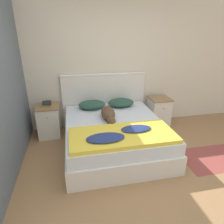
{
  "coord_description": "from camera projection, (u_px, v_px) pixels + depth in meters",
  "views": [
    {
      "loc": [
        -0.75,
        -1.97,
        1.98
      ],
      "look_at": [
        -0.06,
        1.27,
        0.62
      ],
      "focal_mm": 32.0,
      "sensor_mm": 36.0,
      "label": 1
    }
  ],
  "objects": [
    {
      "name": "wall_side_left",
      "position": [
        6.0,
        84.0,
        2.83
      ],
      "size": [
        0.06,
        3.1,
        2.55
      ],
      "color": "slate",
      "rests_on": "ground_plane"
    },
    {
      "name": "quilt",
      "position": [
        122.0,
        135.0,
        2.92
      ],
      "size": [
        1.55,
        0.72,
        0.11
      ],
      "color": "yellow",
      "rests_on": "bed"
    },
    {
      "name": "dog",
      "position": [
        108.0,
        114.0,
        3.51
      ],
      "size": [
        0.24,
        0.7,
        0.2
      ],
      "color": "brown",
      "rests_on": "bed"
    },
    {
      "name": "nightstand_left",
      "position": [
        49.0,
        121.0,
        3.95
      ],
      "size": [
        0.43,
        0.46,
        0.64
      ],
      "color": "silver",
      "rests_on": "ground_plane"
    },
    {
      "name": "wall_back",
      "position": [
        106.0,
        67.0,
        4.12
      ],
      "size": [
        9.0,
        0.06,
        2.55
      ],
      "color": "beige",
      "rests_on": "ground_plane"
    },
    {
      "name": "ground_plane",
      "position": [
        136.0,
        189.0,
        2.68
      ],
      "size": [
        16.0,
        16.0,
        0.0
      ],
      "primitive_type": "plane",
      "color": "#997047"
    },
    {
      "name": "rug",
      "position": [
        214.0,
        158.0,
        3.33
      ],
      "size": [
        1.1,
        0.72,
        0.0
      ],
      "color": "#93423D",
      "rests_on": "ground_plane"
    },
    {
      "name": "nightstand_right",
      "position": [
        159.0,
        112.0,
        4.4
      ],
      "size": [
        0.43,
        0.46,
        0.64
      ],
      "color": "silver",
      "rests_on": "ground_plane"
    },
    {
      "name": "bed",
      "position": [
        114.0,
        135.0,
        3.54
      ],
      "size": [
        1.69,
        1.92,
        0.52
      ],
      "color": "silver",
      "rests_on": "ground_plane"
    },
    {
      "name": "headboard",
      "position": [
        104.0,
        99.0,
        4.3
      ],
      "size": [
        1.77,
        0.06,
        1.16
      ],
      "color": "silver",
      "rests_on": "ground_plane"
    },
    {
      "name": "pillow_left",
      "position": [
        92.0,
        105.0,
        4.0
      ],
      "size": [
        0.53,
        0.4,
        0.15
      ],
      "color": "#284C3D",
      "rests_on": "bed"
    },
    {
      "name": "book_stack",
      "position": [
        47.0,
        104.0,
        3.82
      ],
      "size": [
        0.19,
        0.21,
        0.08
      ],
      "color": "orange",
      "rests_on": "nightstand_left"
    },
    {
      "name": "pillow_right",
      "position": [
        121.0,
        103.0,
        4.12
      ],
      "size": [
        0.53,
        0.4,
        0.15
      ],
      "color": "#284C3D",
      "rests_on": "bed"
    }
  ]
}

